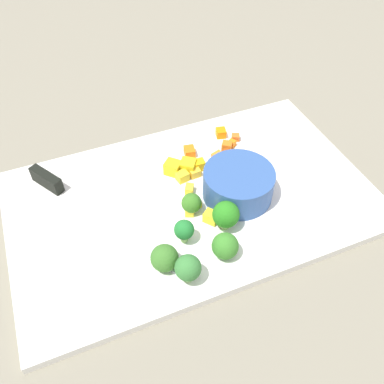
# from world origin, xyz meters

# --- Properties ---
(ground_plane) EXTENTS (4.00, 4.00, 0.00)m
(ground_plane) POSITION_xyz_m (0.00, 0.00, 0.00)
(ground_plane) COLOR gray
(cutting_board) EXTENTS (0.51, 0.31, 0.01)m
(cutting_board) POSITION_xyz_m (0.00, 0.00, 0.01)
(cutting_board) COLOR white
(cutting_board) RESTS_ON ground_plane
(prep_bowl) EXTENTS (0.10, 0.10, 0.04)m
(prep_bowl) POSITION_xyz_m (-0.06, 0.02, 0.03)
(prep_bowl) COLOR #305393
(prep_bowl) RESTS_ON cutting_board
(chef_knife) EXTENTS (0.15, 0.24, 0.02)m
(chef_knife) POSITION_xyz_m (0.16, -0.06, 0.02)
(chef_knife) COLOR silver
(chef_knife) RESTS_ON cutting_board
(carrot_dice_0) EXTENTS (0.02, 0.02, 0.01)m
(carrot_dice_0) POSITION_xyz_m (-0.10, -0.11, 0.02)
(carrot_dice_0) COLOR orange
(carrot_dice_0) RESTS_ON cutting_board
(carrot_dice_1) EXTENTS (0.02, 0.02, 0.01)m
(carrot_dice_1) POSITION_xyz_m (-0.03, -0.08, 0.02)
(carrot_dice_1) COLOR orange
(carrot_dice_1) RESTS_ON cutting_board
(carrot_dice_2) EXTENTS (0.01, 0.01, 0.01)m
(carrot_dice_2) POSITION_xyz_m (-0.08, -0.04, 0.02)
(carrot_dice_2) COLOR orange
(carrot_dice_2) RESTS_ON cutting_board
(carrot_dice_3) EXTENTS (0.02, 0.02, 0.01)m
(carrot_dice_3) POSITION_xyz_m (-0.11, -0.09, 0.02)
(carrot_dice_3) COLOR orange
(carrot_dice_3) RESTS_ON cutting_board
(carrot_dice_4) EXTENTS (0.01, 0.01, 0.01)m
(carrot_dice_4) POSITION_xyz_m (-0.10, -0.04, 0.02)
(carrot_dice_4) COLOR orange
(carrot_dice_4) RESTS_ON cutting_board
(carrot_dice_5) EXTENTS (0.02, 0.02, 0.01)m
(carrot_dice_5) POSITION_xyz_m (-0.07, -0.06, 0.02)
(carrot_dice_5) COLOR orange
(carrot_dice_5) RESTS_ON cutting_board
(carrot_dice_6) EXTENTS (0.01, 0.01, 0.01)m
(carrot_dice_6) POSITION_xyz_m (-0.08, -0.05, 0.02)
(carrot_dice_6) COLOR orange
(carrot_dice_6) RESTS_ON cutting_board
(carrot_dice_7) EXTENTS (0.02, 0.02, 0.01)m
(carrot_dice_7) POSITION_xyz_m (-0.09, -0.07, 0.02)
(carrot_dice_7) COLOR orange
(carrot_dice_7) RESTS_ON cutting_board
(carrot_dice_8) EXTENTS (0.01, 0.01, 0.01)m
(carrot_dice_8) POSITION_xyz_m (-0.10, -0.08, 0.02)
(carrot_dice_8) COLOR orange
(carrot_dice_8) RESTS_ON cutting_board
(pepper_dice_0) EXTENTS (0.02, 0.02, 0.01)m
(pepper_dice_0) POSITION_xyz_m (0.01, 0.03, 0.02)
(pepper_dice_0) COLOR yellow
(pepper_dice_0) RESTS_ON cutting_board
(pepper_dice_1) EXTENTS (0.02, 0.02, 0.01)m
(pepper_dice_1) POSITION_xyz_m (-0.00, -0.01, 0.02)
(pepper_dice_1) COLOR yellow
(pepper_dice_1) RESTS_ON cutting_board
(pepper_dice_2) EXTENTS (0.02, 0.02, 0.02)m
(pepper_dice_2) POSITION_xyz_m (-0.01, 0.05, 0.02)
(pepper_dice_2) COLOR yellow
(pepper_dice_2) RESTS_ON cutting_board
(pepper_dice_3) EXTENTS (0.02, 0.02, 0.02)m
(pepper_dice_3) POSITION_xyz_m (-0.03, -0.05, 0.02)
(pepper_dice_3) COLOR yellow
(pepper_dice_3) RESTS_ON cutting_board
(pepper_dice_4) EXTENTS (0.02, 0.01, 0.01)m
(pepper_dice_4) POSITION_xyz_m (-0.02, -0.04, 0.02)
(pepper_dice_4) COLOR yellow
(pepper_dice_4) RESTS_ON cutting_board
(pepper_dice_5) EXTENTS (0.03, 0.03, 0.02)m
(pepper_dice_5) POSITION_xyz_m (0.01, -0.06, 0.02)
(pepper_dice_5) COLOR yellow
(pepper_dice_5) RESTS_ON cutting_board
(pepper_dice_6) EXTENTS (0.01, 0.01, 0.01)m
(pepper_dice_6) POSITION_xyz_m (0.00, 0.02, 0.02)
(pepper_dice_6) COLOR yellow
(pepper_dice_6) RESTS_ON cutting_board
(pepper_dice_7) EXTENTS (0.03, 0.03, 0.02)m
(pepper_dice_7) POSITION_xyz_m (-0.01, -0.05, 0.02)
(pepper_dice_7) COLOR yellow
(pepper_dice_7) RESTS_ON cutting_board
(pepper_dice_8) EXTENTS (0.02, 0.02, 0.01)m
(pepper_dice_8) POSITION_xyz_m (0.00, -0.04, 0.02)
(pepper_dice_8) COLOR yellow
(pepper_dice_8) RESTS_ON cutting_board
(broccoli_floret_0) EXTENTS (0.03, 0.03, 0.04)m
(broccoli_floret_0) POSITION_xyz_m (0.07, 0.09, 0.03)
(broccoli_floret_0) COLOR #7FBF63
(broccoli_floret_0) RESTS_ON cutting_board
(broccoli_floret_1) EXTENTS (0.04, 0.04, 0.04)m
(broccoli_floret_1) POSITION_xyz_m (-0.02, 0.07, 0.04)
(broccoli_floret_1) COLOR #8CAB5F
(broccoli_floret_1) RESTS_ON cutting_board
(broccoli_floret_2) EXTENTS (0.03, 0.03, 0.04)m
(broccoli_floret_2) POSITION_xyz_m (0.04, 0.07, 0.03)
(broccoli_floret_2) COLOR #84B660
(broccoli_floret_2) RESTS_ON cutting_board
(broccoli_floret_3) EXTENTS (0.03, 0.03, 0.04)m
(broccoli_floret_3) POSITION_xyz_m (-0.00, 0.11, 0.03)
(broccoli_floret_3) COLOR #85B26C
(broccoli_floret_3) RESTS_ON cutting_board
(broccoli_floret_4) EXTENTS (0.03, 0.03, 0.04)m
(broccoli_floret_4) POSITION_xyz_m (0.06, 0.12, 0.04)
(broccoli_floret_4) COLOR #91B669
(broccoli_floret_4) RESTS_ON cutting_board
(broccoli_floret_5) EXTENTS (0.03, 0.03, 0.03)m
(broccoli_floret_5) POSITION_xyz_m (0.01, 0.02, 0.03)
(broccoli_floret_5) COLOR #8DB16C
(broccoli_floret_5) RESTS_ON cutting_board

